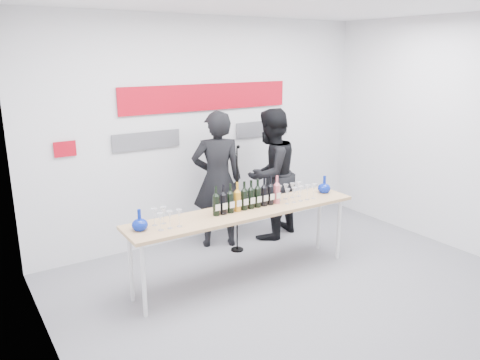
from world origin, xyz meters
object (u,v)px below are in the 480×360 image
object	(u,v)px
presenter_left	(217,180)
mic_stand	(237,219)
tasting_table	(245,215)
presenter_right	(270,174)

from	to	relation	value
presenter_left	mic_stand	xyz separation A→B (m)	(0.11, -0.31, -0.48)
tasting_table	presenter_right	xyz separation A→B (m)	(1.00, 0.88, 0.14)
tasting_table	mic_stand	xyz separation A→B (m)	(0.34, 0.69, -0.33)
presenter_left	mic_stand	world-z (taller)	presenter_left
presenter_right	mic_stand	size ratio (longest dim) A/B	1.27
presenter_right	presenter_left	bearing A→B (deg)	-27.75
mic_stand	presenter_left	bearing A→B (deg)	85.32
presenter_left	mic_stand	bearing A→B (deg)	132.52
presenter_left	presenter_right	size ratio (longest dim) A/B	1.01
tasting_table	mic_stand	bearing A→B (deg)	64.52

